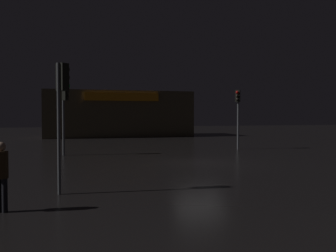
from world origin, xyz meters
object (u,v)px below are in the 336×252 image
Objects in this scene: traffic_signal_opposite at (62,93)px; traffic_signal_cross_left at (65,104)px; traffic_signal_cross_right at (238,107)px; pedestrian at (1,171)px; store_building at (118,114)px.

traffic_signal_cross_left reaches higher than traffic_signal_opposite.
traffic_signal_cross_left is 12.04m from traffic_signal_cross_right.
traffic_signal_opposite is 2.28× the size of pedestrian.
traffic_signal_cross_right is (6.17, -18.90, 0.42)m from store_building.
store_building is 20.52m from traffic_signal_cross_left.
pedestrian is (-7.24, -32.54, -1.57)m from store_building.
store_building is 3.88× the size of traffic_signal_cross_right.
store_building is 31.24m from traffic_signal_opposite.
pedestrian is at bearing -128.44° from traffic_signal_opposite.
traffic_signal_opposite is 11.04m from traffic_signal_cross_left.
traffic_signal_opposite is 0.93× the size of traffic_signal_cross_left.
traffic_signal_opposite is (-5.78, -30.70, 0.55)m from store_building.
traffic_signal_opposite is at bearing -135.37° from traffic_signal_cross_right.
traffic_signal_cross_left is 1.02× the size of traffic_signal_cross_right.
pedestrian is at bearing -134.53° from traffic_signal_cross_right.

